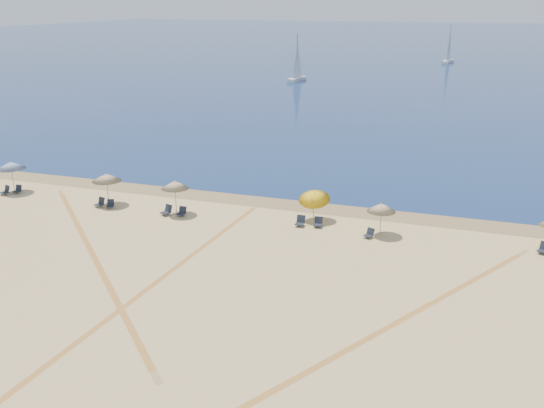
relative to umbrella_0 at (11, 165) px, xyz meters
The scene contains 21 objects.
ground 29.78m from the umbrella_0, 42.06° to the right, with size 160.00×160.00×0.00m, color tan.
ocean 206.30m from the umbrella_0, 83.86° to the left, with size 500.00×500.00×0.00m, color #0C2151.
wet_sand 22.54m from the umbrella_0, 10.54° to the left, with size 500.00×500.00×0.00m, color olive.
umbrella_0 is the anchor object (origin of this frame).
umbrella_1 9.04m from the umbrella_0, ahead, with size 2.19×2.20×2.48m.
umbrella_2 14.92m from the umbrella_0, ahead, with size 2.01×2.01×2.56m.
umbrella_3 24.81m from the umbrella_0, ahead, with size 2.21×2.27×2.44m.
umbrella_4 29.65m from the umbrella_0, ahead, with size 1.89×1.89×2.26m.
chair_0 2.08m from the umbrella_0, 102.25° to the right, with size 0.81×0.87×0.72m.
chair_1 2.02m from the umbrella_0, 19.76° to the right, with size 0.54×0.63×0.65m.
chair_2 8.99m from the umbrella_0, ahead, with size 0.74×0.81×0.70m.
chair_3 9.84m from the umbrella_0, ahead, with size 0.70×0.75×0.63m.
chair_4 14.54m from the umbrella_0, ahead, with size 0.82×0.89×0.74m.
chair_5 15.64m from the umbrella_0, ahead, with size 0.58×0.67×0.67m.
chair_6 24.26m from the umbrella_0, ahead, with size 0.60×0.70×0.72m.
chair_7 25.46m from the umbrella_0, ahead, with size 0.61×0.70×0.68m.
chair_8 29.14m from the umbrella_0, ahead, with size 0.72×0.77×0.63m.
chair_9 39.74m from the umbrella_0, ahead, with size 0.81×0.86×0.70m.
sailboat_0 74.37m from the umbrella_0, 87.99° to the left, with size 2.30×6.04×8.77m.
sailboat_2 122.32m from the umbrella_0, 76.50° to the left, with size 2.72×6.33×9.16m.
tire_tracks 23.96m from the umbrella_0, 26.91° to the right, with size 57.69×43.32×0.00m.
Camera 1 is at (12.29, -17.21, 14.81)m, focal length 39.22 mm.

